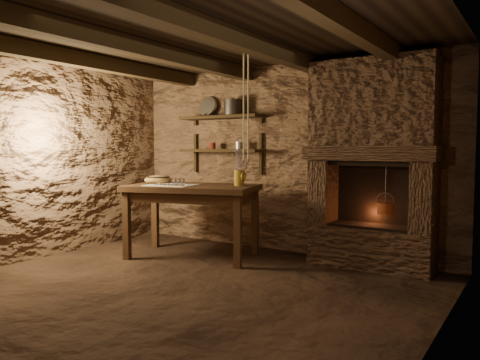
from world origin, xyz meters
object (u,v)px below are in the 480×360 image
Objects in this scene: work_table at (192,218)px; red_pot at (385,207)px; iron_stockpot at (233,108)px; stoneware_jug at (239,170)px; wooden_bowl at (158,180)px.

red_pot is at bearing 0.55° from work_table.
red_pot is at bearing -3.31° from iron_stockpot.
iron_stockpot is at bearing 67.59° from work_table.
iron_stockpot is (0.08, 0.77, 1.39)m from work_table.
work_table is at bearing -96.28° from iron_stockpot.
work_table is at bearing -163.32° from red_pot.
work_table is 0.84m from stoneware_jug.
stoneware_jug is 1.07m from iron_stockpot.
iron_stockpot reaches higher than work_table.
iron_stockpot is at bearing 48.42° from wooden_bowl.
red_pot is (2.74, 0.63, -0.23)m from wooden_bowl.
work_table is 3.21× the size of red_pot.
iron_stockpot reaches higher than red_pot.
red_pot reaches higher than work_table.
work_table is 2.26m from red_pot.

